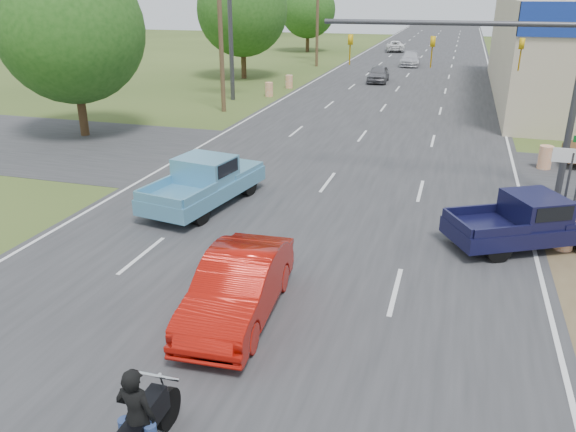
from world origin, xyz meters
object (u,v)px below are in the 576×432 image
(blue_pickup, at_px, (206,181))
(distant_car_white, at_px, (395,46))
(rider, at_px, (137,422))
(navy_pickup, at_px, (534,221))
(distant_car_silver, at_px, (410,59))
(distant_car_grey, at_px, (378,74))
(red_convertible, at_px, (238,287))

(blue_pickup, relative_size, distant_car_white, 1.18)
(rider, xyz_separation_m, distant_car_white, (-4.13, 68.25, -0.23))
(blue_pickup, relative_size, navy_pickup, 1.08)
(rider, relative_size, distant_car_silver, 0.38)
(blue_pickup, distance_m, distant_car_grey, 30.67)
(red_convertible, bearing_deg, navy_pickup, 38.28)
(navy_pickup, xyz_separation_m, distant_car_white, (-10.83, 57.49, -0.15))
(distant_car_white, bearing_deg, navy_pickup, 91.80)
(navy_pickup, height_order, distant_car_silver, navy_pickup)
(blue_pickup, xyz_separation_m, distant_car_white, (-0.17, 57.03, -0.23))
(red_convertible, xyz_separation_m, distant_car_silver, (-0.74, 49.27, -0.08))
(red_convertible, bearing_deg, distant_car_grey, 89.75)
(navy_pickup, xyz_separation_m, distant_car_grey, (-9.07, 31.09, -0.12))
(blue_pickup, height_order, navy_pickup, blue_pickup)
(red_convertible, distance_m, distant_car_white, 63.77)
(rider, distance_m, distant_car_silver, 53.88)
(distant_car_grey, xyz_separation_m, distant_car_silver, (1.47, 12.02, -0.00))
(rider, bearing_deg, distant_car_white, -87.41)
(navy_pickup, relative_size, distant_car_grey, 1.27)
(red_convertible, distance_m, distant_car_silver, 49.28)
(red_convertible, xyz_separation_m, rider, (0.15, -4.60, 0.12))
(distant_car_silver, bearing_deg, rider, -91.44)
(red_convertible, distance_m, navy_pickup, 9.22)
(red_convertible, bearing_deg, distant_car_white, 89.93)
(red_convertible, height_order, rider, rider)
(red_convertible, distance_m, blue_pickup, 7.64)
(distant_car_grey, bearing_deg, blue_pickup, -94.99)
(distant_car_grey, xyz_separation_m, distant_car_white, (-1.76, 26.40, -0.03))
(rider, bearing_deg, navy_pickup, -122.79)
(red_convertible, height_order, navy_pickup, navy_pickup)
(navy_pickup, height_order, distant_car_white, navy_pickup)
(rider, distance_m, distant_car_grey, 41.92)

